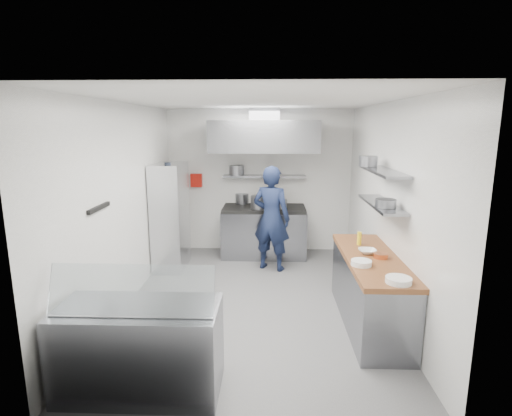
{
  "coord_description": "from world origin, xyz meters",
  "views": [
    {
      "loc": [
        0.22,
        -5.37,
        2.49
      ],
      "look_at": [
        0.0,
        0.6,
        1.25
      ],
      "focal_mm": 28.0,
      "sensor_mm": 36.0,
      "label": 1
    }
  ],
  "objects_px": {
    "chef": "(271,218)",
    "wire_rack": "(171,216)",
    "gas_range": "(264,233)",
    "display_case": "(140,349)"
  },
  "relations": [
    {
      "from": "chef",
      "to": "wire_rack",
      "type": "distance_m",
      "value": 1.77
    },
    {
      "from": "chef",
      "to": "wire_rack",
      "type": "bearing_deg",
      "value": 20.08
    },
    {
      "from": "gas_range",
      "to": "chef",
      "type": "xyz_separation_m",
      "value": [
        0.14,
        -0.75,
        0.46
      ]
    },
    {
      "from": "display_case",
      "to": "wire_rack",
      "type": "bearing_deg",
      "value": 98.89
    },
    {
      "from": "chef",
      "to": "display_case",
      "type": "distance_m",
      "value": 3.6
    },
    {
      "from": "gas_range",
      "to": "display_case",
      "type": "relative_size",
      "value": 1.07
    },
    {
      "from": "gas_range",
      "to": "wire_rack",
      "type": "relative_size",
      "value": 0.86
    },
    {
      "from": "wire_rack",
      "to": "display_case",
      "type": "distance_m",
      "value": 3.47
    },
    {
      "from": "wire_rack",
      "to": "gas_range",
      "type": "bearing_deg",
      "value": 23.59
    },
    {
      "from": "chef",
      "to": "wire_rack",
      "type": "height_order",
      "value": "wire_rack"
    }
  ]
}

